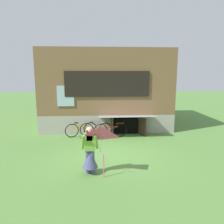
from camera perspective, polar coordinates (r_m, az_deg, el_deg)
ground_plane at (r=9.29m, az=-0.43°, el=-10.99°), size 60.00×60.00×0.00m
log_house at (r=14.38m, az=-1.73°, el=6.26°), size 7.60×6.51×4.71m
person at (r=7.41m, az=-5.84°, el=-11.03°), size 0.61×0.52×1.64m
kite at (r=6.64m, az=-3.04°, el=-7.48°), size 1.00×1.01×1.69m
bicycle_red at (r=11.40m, az=-0.43°, el=-4.83°), size 1.79×0.30×0.82m
bicycle_silver at (r=11.68m, az=-4.25°, el=-4.55°), size 1.74×0.13×0.79m
bicycle_yellow at (r=11.71m, az=-8.16°, el=-4.58°), size 1.67×0.58×0.79m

